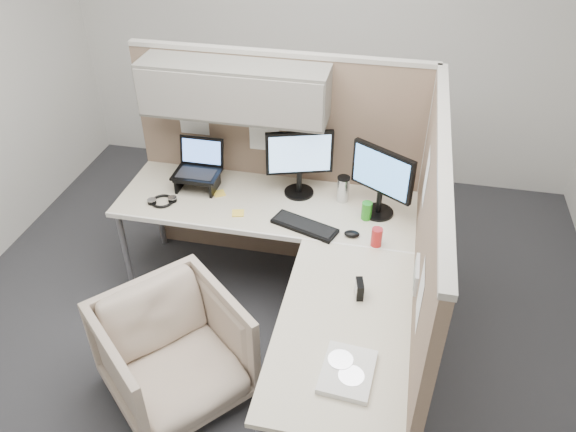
% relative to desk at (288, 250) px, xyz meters
% --- Properties ---
extents(ground, '(4.50, 4.50, 0.00)m').
position_rel_desk_xyz_m(ground, '(-0.12, -0.13, -0.69)').
color(ground, '#2A2A2E').
rests_on(ground, ground).
extents(partition_back, '(2.00, 0.36, 1.63)m').
position_rel_desk_xyz_m(partition_back, '(-0.34, 0.70, 0.41)').
color(partition_back, '#836956').
rests_on(partition_back, ground).
extents(partition_right, '(0.07, 2.03, 1.63)m').
position_rel_desk_xyz_m(partition_right, '(0.78, -0.19, 0.13)').
color(partition_right, '#836956').
rests_on(partition_right, ground).
extents(desk, '(2.00, 1.98, 0.73)m').
position_rel_desk_xyz_m(desk, '(0.00, 0.00, 0.00)').
color(desk, beige).
rests_on(desk, ground).
extents(office_chair, '(0.99, 0.99, 0.74)m').
position_rel_desk_xyz_m(office_chair, '(-0.53, -0.63, -0.32)').
color(office_chair, '#BBA895').
rests_on(office_chair, ground).
extents(monitor_left, '(0.43, 0.20, 0.47)m').
position_rel_desk_xyz_m(monitor_left, '(-0.04, 0.56, 0.32)').
color(monitor_left, black).
rests_on(monitor_left, desk).
extents(monitor_right, '(0.39, 0.26, 0.47)m').
position_rel_desk_xyz_m(monitor_right, '(0.50, 0.44, 0.32)').
color(monitor_right, black).
rests_on(monitor_right, desk).
extents(laptop_station, '(0.31, 0.27, 0.32)m').
position_rel_desk_xyz_m(laptop_station, '(-0.73, 0.50, 0.17)').
color(laptop_station, black).
rests_on(laptop_station, desk).
extents(keyboard, '(0.44, 0.27, 0.02)m').
position_rel_desk_xyz_m(keyboard, '(0.07, 0.19, 0.05)').
color(keyboard, black).
rests_on(keyboard, desk).
extents(mouse, '(0.10, 0.07, 0.03)m').
position_rel_desk_xyz_m(mouse, '(0.37, 0.16, 0.06)').
color(mouse, black).
rests_on(mouse, desk).
extents(travel_mug, '(0.09, 0.09, 0.18)m').
position_rel_desk_xyz_m(travel_mug, '(0.26, 0.54, 0.13)').
color(travel_mug, silver).
rests_on(travel_mug, desk).
extents(soda_can_green, '(0.07, 0.07, 0.12)m').
position_rel_desk_xyz_m(soda_can_green, '(0.52, 0.11, 0.10)').
color(soda_can_green, '#B21E1E').
rests_on(soda_can_green, desk).
extents(soda_can_silver, '(0.07, 0.07, 0.12)m').
position_rel_desk_xyz_m(soda_can_silver, '(0.43, 0.36, 0.10)').
color(soda_can_silver, '#268C1E').
rests_on(soda_can_silver, desk).
extents(sticky_note_a, '(0.09, 0.09, 0.01)m').
position_rel_desk_xyz_m(sticky_note_a, '(-0.38, 0.24, 0.05)').
color(sticky_note_a, yellow).
rests_on(sticky_note_a, desk).
extents(sticky_note_c, '(0.10, 0.10, 0.01)m').
position_rel_desk_xyz_m(sticky_note_c, '(-0.57, 0.44, 0.05)').
color(sticky_note_c, yellow).
rests_on(sticky_note_c, desk).
extents(headphones, '(0.20, 0.20, 0.03)m').
position_rel_desk_xyz_m(headphones, '(-0.91, 0.26, 0.06)').
color(headphones, black).
rests_on(headphones, desk).
extents(paper_stack, '(0.26, 0.32, 0.03)m').
position_rel_desk_xyz_m(paper_stack, '(0.47, -0.87, 0.06)').
color(paper_stack, white).
rests_on(paper_stack, desk).
extents(desk_clock, '(0.06, 0.10, 0.10)m').
position_rel_desk_xyz_m(desk_clock, '(0.47, -0.35, 0.09)').
color(desk_clock, black).
rests_on(desk_clock, desk).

